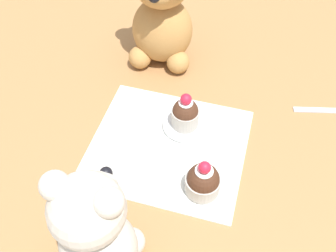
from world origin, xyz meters
The scene contains 8 objects.
ground_plane centered at (0.00, 0.00, 0.00)m, with size 4.00×4.00×0.00m, color #9E7042.
knitted_placemat centered at (0.00, 0.00, 0.00)m, with size 0.26×0.24×0.01m, color silver.
teddy_bear_cream centered at (0.03, 0.22, 0.10)m, with size 0.11×0.11×0.21m.
teddy_bear_tan centered at (0.08, -0.22, 0.12)m, with size 0.13×0.13×0.25m.
cupcake_near_cream_bear centered at (-0.08, 0.07, 0.03)m, with size 0.06×0.06×0.07m.
saucer_plate centered at (-0.02, -0.05, 0.01)m, with size 0.08×0.08×0.01m, color silver.
cupcake_near_tan_bear centered at (-0.02, -0.05, 0.04)m, with size 0.05×0.05×0.07m.
teaspoon centered at (-0.25, -0.16, 0.00)m, with size 0.10×0.01×0.01m, color silver.
Camera 1 is at (-0.11, 0.39, 0.54)m, focal length 42.00 mm.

